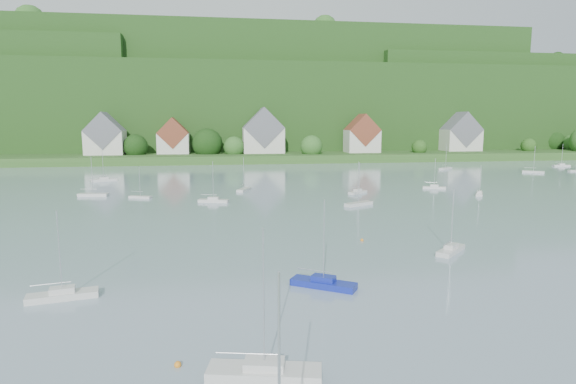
{
  "coord_description": "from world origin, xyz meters",
  "views": [
    {
      "loc": [
        -12.83,
        -1.45,
        15.54
      ],
      "look_at": [
        -1.61,
        75.0,
        4.0
      ],
      "focal_mm": 29.65,
      "sensor_mm": 36.0,
      "label": 1
    }
  ],
  "objects": [
    {
      "name": "far_shore_strip",
      "position": [
        0.0,
        200.0,
        1.5
      ],
      "size": [
        600.0,
        60.0,
        3.0
      ],
      "primitive_type": "cube",
      "color": "#2D5620",
      "rests_on": "ground"
    },
    {
      "name": "forested_ridge",
      "position": [
        0.39,
        268.57,
        22.89
      ],
      "size": [
        620.0,
        181.22,
        69.89
      ],
      "color": "#183B13",
      "rests_on": "ground"
    },
    {
      "name": "village_building_0",
      "position": [
        -55.0,
        187.0,
        9.51
      ],
      "size": [
        14.0,
        10.4,
        16.0
      ],
      "color": "beige",
      "rests_on": "far_shore_strip"
    },
    {
      "name": "village_building_1",
      "position": [
        -30.0,
        189.0,
        8.75
      ],
      "size": [
        12.0,
        9.36,
        14.0
      ],
      "color": "beige",
      "rests_on": "far_shore_strip"
    },
    {
      "name": "village_building_2",
      "position": [
        5.0,
        188.0,
        10.27
      ],
      "size": [
        16.0,
        11.44,
        18.0
      ],
      "color": "beige",
      "rests_on": "far_shore_strip"
    },
    {
      "name": "village_building_3",
      "position": [
        45.0,
        186.0,
        9.43
      ],
      "size": [
        13.0,
        10.4,
        15.5
      ],
      "color": "beige",
      "rests_on": "far_shore_strip"
    },
    {
      "name": "village_building_4",
      "position": [
        90.0,
        190.0,
        9.59
      ],
      "size": [
        15.0,
        10.4,
        16.5
      ],
      "color": "beige",
      "rests_on": "far_shore_strip"
    },
    {
      "name": "near_sailboat_0",
      "position": [
        -10.35,
        25.43,
        0.48
      ],
      "size": [
        7.22,
        3.38,
        9.4
      ],
      "rotation": [
        0.0,
        0.0,
        -0.21
      ],
      "color": "silver",
      "rests_on": "ground"
    },
    {
      "name": "near_sailboat_1",
      "position": [
        -3.27,
        40.7,
        0.45
      ],
      "size": [
        6.19,
        4.82,
        8.41
      ],
      "rotation": [
        0.0,
        0.0,
        -0.57
      ],
      "color": "navy",
      "rests_on": "ground"
    },
    {
      "name": "near_sailboat_3",
      "position": [
        14.39,
        50.18,
        0.42
      ],
      "size": [
        5.18,
        5.09,
        7.66
      ],
      "rotation": [
        0.0,
        0.0,
        0.77
      ],
      "color": "silver",
      "rests_on": "ground"
    },
    {
      "name": "near_sailboat_6",
      "position": [
        -26.7,
        41.1,
        0.43
      ],
      "size": [
        6.11,
        2.83,
        7.96
      ],
      "rotation": [
        0.0,
        0.0,
        0.21
      ],
      "color": "silver",
      "rests_on": "ground"
    },
    {
      "name": "mooring_buoy_3",
      "position": [
        5.56,
        57.08,
        0.0
      ],
      "size": [
        0.42,
        0.42,
        0.42
      ],
      "primitive_type": "sphere",
      "color": "orange",
      "rests_on": "ground"
    },
    {
      "name": "mooring_buoy_5",
      "position": [
        -15.69,
        27.67,
        0.0
      ],
      "size": [
        0.46,
        0.46,
        0.46
      ],
      "primitive_type": "sphere",
      "color": "orange",
      "rests_on": "ground"
    },
    {
      "name": "far_sailboat_cluster",
      "position": [
        8.83,
        116.78,
        0.37
      ],
      "size": [
        201.03,
        67.53,
        8.71
      ],
      "color": "silver",
      "rests_on": "ground"
    }
  ]
}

